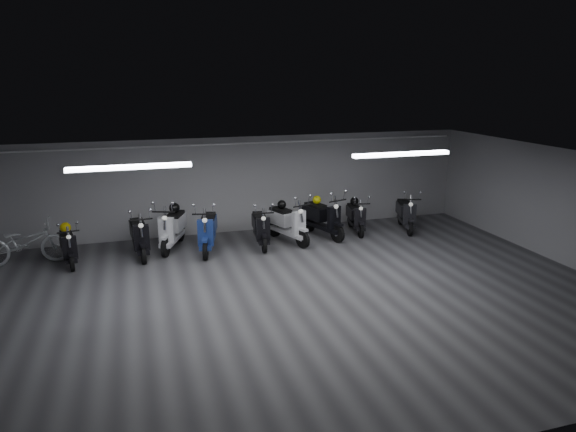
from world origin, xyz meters
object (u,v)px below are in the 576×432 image
object	(u,v)px
helmet_4	(317,200)
scooter_1	(139,230)
scooter_7	(323,212)
helmet_2	(174,208)
scooter_0	(68,241)
helmet_1	(282,204)
scooter_2	(172,222)
helmet_3	(354,201)
scooter_9	(406,208)
scooter_5	(261,222)
helmet_0	(65,228)
scooter_6	(288,217)
scooter_4	(207,224)
scooter_8	(356,212)
bicycle	(24,238)

from	to	relation	value
helmet_4	scooter_1	bearing A→B (deg)	-174.85
scooter_7	helmet_2	bearing A→B (deg)	155.55
scooter_0	helmet_1	world-z (taller)	scooter_0
helmet_4	scooter_2	bearing A→B (deg)	-178.62
helmet_3	helmet_4	world-z (taller)	helmet_4
scooter_2	scooter_9	xyz separation A→B (m)	(6.82, -0.26, -0.07)
helmet_2	scooter_5	bearing A→B (deg)	-17.62
helmet_0	helmet_4	size ratio (longest dim) A/B	1.05
scooter_0	scooter_9	world-z (taller)	scooter_9
scooter_0	helmet_2	xyz separation A→B (m)	(2.64, 0.72, 0.45)
helmet_1	helmet_2	size ratio (longest dim) A/B	0.86
helmet_1	scooter_9	bearing A→B (deg)	-2.58
scooter_2	scooter_9	world-z (taller)	scooter_2
scooter_0	helmet_1	bearing A→B (deg)	-7.22
scooter_1	scooter_6	xyz separation A→B (m)	(3.96, 0.00, 0.03)
helmet_4	helmet_0	bearing A→B (deg)	-177.06
scooter_9	helmet_3	bearing A→B (deg)	179.73
scooter_5	helmet_0	world-z (taller)	scooter_5
scooter_9	helmet_1	bearing A→B (deg)	-166.15
scooter_7	helmet_0	size ratio (longest dim) A/B	7.55
scooter_4	helmet_1	bearing A→B (deg)	24.65
scooter_7	scooter_0	bearing A→B (deg)	163.94
scooter_6	scooter_8	size ratio (longest dim) A/B	1.18
scooter_5	scooter_9	size ratio (longest dim) A/B	0.99
scooter_7	scooter_9	distance (m)	2.62
scooter_1	scooter_6	size ratio (longest dim) A/B	0.96
scooter_2	helmet_2	size ratio (longest dim) A/B	6.85
bicycle	helmet_3	world-z (taller)	bicycle
scooter_1	helmet_1	xyz separation A→B (m)	(3.86, 0.26, 0.32)
scooter_8	helmet_2	distance (m)	5.22
scooter_5	bicycle	distance (m)	5.87
bicycle	helmet_0	xyz separation A→B (m)	(0.97, -0.10, 0.21)
scooter_6	scooter_9	size ratio (longest dim) A/B	1.09
scooter_0	scooter_8	distance (m)	7.85
scooter_4	helmet_4	xyz separation A→B (m)	(3.24, 0.58, 0.30)
scooter_4	scooter_7	bearing A→B (deg)	19.77
scooter_0	helmet_2	size ratio (longest dim) A/B	5.64
scooter_0	bicycle	world-z (taller)	bicycle
helmet_4	scooter_5	bearing A→B (deg)	-163.18
scooter_0	scooter_4	xyz separation A→B (m)	(3.41, -0.02, 0.13)
scooter_5	scooter_9	bearing A→B (deg)	8.04
helmet_0	helmet_4	distance (m)	6.71
scooter_7	scooter_8	world-z (taller)	scooter_7
scooter_7	scooter_8	distance (m)	1.11
scooter_1	helmet_2	world-z (taller)	scooter_1
scooter_2	helmet_2	xyz separation A→B (m)	(0.10, 0.25, 0.32)
scooter_0	scooter_8	size ratio (longest dim) A/B	0.98
helmet_3	scooter_7	bearing A→B (deg)	-163.13
scooter_9	helmet_2	world-z (taller)	scooter_9
scooter_0	scooter_9	size ratio (longest dim) A/B	0.91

